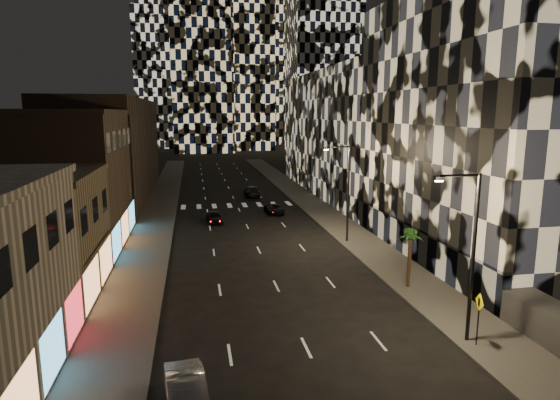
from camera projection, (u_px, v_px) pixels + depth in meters
name	position (u px, v px, depth m)	size (l,w,h in m)	color
sidewalk_left	(160.00, 207.00, 60.39)	(4.00, 120.00, 0.15)	#47443F
sidewalk_right	(310.00, 202.00, 63.97)	(4.00, 120.00, 0.15)	#47443F
curb_left	(176.00, 207.00, 60.76)	(0.20, 120.00, 0.15)	#4C4C47
curb_right	(295.00, 203.00, 63.60)	(0.20, 120.00, 0.15)	#4C4C47
retail_tan	(16.00, 240.00, 30.38)	(10.00, 10.00, 8.00)	brown
retail_brown	(64.00, 182.00, 42.09)	(10.00, 15.00, 12.00)	brown
retail_filler_left	(112.00, 149.00, 67.52)	(10.00, 40.00, 14.00)	brown
midrise_right	(502.00, 126.00, 39.11)	(16.00, 25.00, 22.00)	#232326
midrise_base	(410.00, 240.00, 39.48)	(0.60, 25.00, 3.00)	#383838
midrise_filler_right	(363.00, 134.00, 70.89)	(16.00, 40.00, 18.00)	#232326
streetlight_near	(470.00, 246.00, 24.05)	(2.55, 0.25, 9.00)	black
streetlight_far	(346.00, 187.00, 43.38)	(2.55, 0.25, 9.00)	black
car_silver_parked	(187.00, 395.00, 19.16)	(1.59, 4.57, 1.51)	#A3A4A9
car_dark_midlane	(214.00, 217.00, 52.16)	(1.56, 3.87, 1.32)	black
car_dark_oncoming	(252.00, 191.00, 68.64)	(2.12, 5.23, 1.52)	black
car_dark_rightlane	(274.00, 209.00, 56.91)	(1.88, 4.08, 1.13)	black
ped_sign	(479.00, 310.00, 24.13)	(0.25, 0.93, 2.84)	black
palm_tree	(410.00, 239.00, 32.11)	(2.12, 2.08, 4.15)	#47331E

